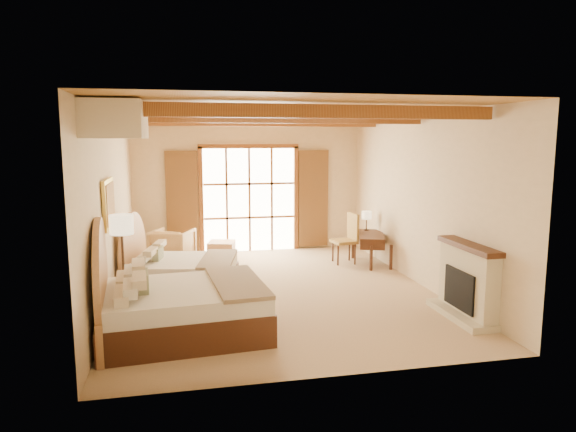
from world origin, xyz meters
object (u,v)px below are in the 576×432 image
object	(u,v)px
bed_near	(171,304)
nightstand	(125,304)
bed_far	(175,270)
desk	(371,248)
armchair	(173,246)

from	to	relation	value
bed_near	nightstand	distance (m)	0.99
bed_far	nightstand	world-z (taller)	bed_far
desk	bed_near	bearing A→B (deg)	-122.68
bed_near	bed_far	distance (m)	2.19
bed_far	desk	distance (m)	4.37
armchair	desk	size ratio (longest dim) A/B	0.63
bed_near	armchair	size ratio (longest dim) A/B	2.84
bed_near	desk	distance (m)	5.42
bed_far	desk	xyz separation A→B (m)	(4.21, 1.19, -0.02)
nightstand	desk	distance (m)	5.61
desk	nightstand	bearing A→B (deg)	-132.65
nightstand	bed_near	bearing A→B (deg)	-64.68
bed_near	nightstand	world-z (taller)	bed_near
bed_near	nightstand	size ratio (longest dim) A/B	4.27
bed_near	armchair	distance (m)	4.33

